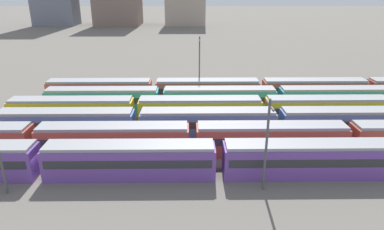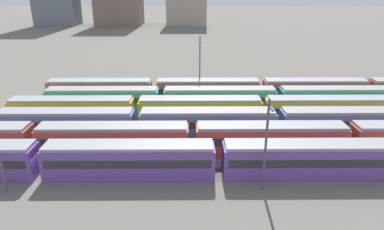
{
  "view_description": "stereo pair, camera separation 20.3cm",
  "coord_description": "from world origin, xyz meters",
  "px_view_note": "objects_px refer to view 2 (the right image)",
  "views": [
    {
      "loc": [
        15.73,
        -32.87,
        19.31
      ],
      "look_at": [
        16.3,
        13.0,
        2.04
      ],
      "focal_mm": 32.54,
      "sensor_mm": 36.0,
      "label": 1
    },
    {
      "loc": [
        15.93,
        -32.87,
        19.31
      ],
      "look_at": [
        16.3,
        13.0,
        2.04
      ],
      "focal_mm": 32.54,
      "sensor_mm": 36.0,
      "label": 2
    }
  ],
  "objects_px": {
    "train_track_3": "(264,109)",
    "train_track_5": "(368,89)",
    "catenary_pole_1": "(200,64)",
    "train_track_0": "(130,160)",
    "catenary_pole_2": "(266,141)",
    "train_track_1": "(271,139)",
    "train_track_4": "(278,99)"
  },
  "relations": [
    {
      "from": "catenary_pole_1",
      "to": "train_track_1",
      "type": "bearing_deg",
      "value": -71.44
    },
    {
      "from": "train_track_5",
      "to": "train_track_4",
      "type": "bearing_deg",
      "value": -163.21
    },
    {
      "from": "train_track_3",
      "to": "catenary_pole_2",
      "type": "distance_m",
      "value": 19.09
    },
    {
      "from": "train_track_4",
      "to": "catenary_pole_1",
      "type": "distance_m",
      "value": 15.31
    },
    {
      "from": "train_track_1",
      "to": "train_track_4",
      "type": "height_order",
      "value": "same"
    },
    {
      "from": "train_track_0",
      "to": "catenary_pole_1",
      "type": "height_order",
      "value": "catenary_pole_1"
    },
    {
      "from": "train_track_4",
      "to": "catenary_pole_1",
      "type": "bearing_deg",
      "value": 147.59
    },
    {
      "from": "train_track_5",
      "to": "catenary_pole_2",
      "type": "bearing_deg",
      "value": -130.12
    },
    {
      "from": "train_track_4",
      "to": "catenary_pole_1",
      "type": "xyz_separation_m",
      "value": [
        -12.46,
        7.91,
        4.06
      ]
    },
    {
      "from": "train_track_0",
      "to": "train_track_3",
      "type": "relative_size",
      "value": 0.75
    },
    {
      "from": "train_track_3",
      "to": "train_track_4",
      "type": "relative_size",
      "value": 1.0
    },
    {
      "from": "catenary_pole_2",
      "to": "catenary_pole_1",
      "type": "bearing_deg",
      "value": 99.74
    },
    {
      "from": "train_track_4",
      "to": "catenary_pole_2",
      "type": "bearing_deg",
      "value": -106.62
    },
    {
      "from": "train_track_4",
      "to": "train_track_1",
      "type": "bearing_deg",
      "value": -106.31
    },
    {
      "from": "catenary_pole_2",
      "to": "train_track_0",
      "type": "bearing_deg",
      "value": 168.38
    },
    {
      "from": "train_track_4",
      "to": "train_track_5",
      "type": "height_order",
      "value": "same"
    },
    {
      "from": "train_track_3",
      "to": "train_track_5",
      "type": "xyz_separation_m",
      "value": [
        20.57,
        10.4,
        0.0
      ]
    },
    {
      "from": "train_track_1",
      "to": "train_track_4",
      "type": "relative_size",
      "value": 1.25
    },
    {
      "from": "train_track_1",
      "to": "train_track_5",
      "type": "xyz_separation_m",
      "value": [
        21.8,
        20.8,
        0.0
      ]
    },
    {
      "from": "train_track_0",
      "to": "train_track_4",
      "type": "xyz_separation_m",
      "value": [
        20.71,
        20.8,
        0.0
      ]
    },
    {
      "from": "train_track_3",
      "to": "train_track_4",
      "type": "height_order",
      "value": "same"
    },
    {
      "from": "train_track_3",
      "to": "catenary_pole_2",
      "type": "bearing_deg",
      "value": -101.38
    },
    {
      "from": "train_track_0",
      "to": "train_track_1",
      "type": "bearing_deg",
      "value": 17.85
    },
    {
      "from": "train_track_4",
      "to": "catenary_pole_2",
      "type": "relative_size",
      "value": 7.82
    },
    {
      "from": "train_track_0",
      "to": "train_track_5",
      "type": "distance_m",
      "value": 46.0
    },
    {
      "from": "train_track_5",
      "to": "train_track_3",
      "type": "bearing_deg",
      "value": -153.18
    },
    {
      "from": "train_track_3",
      "to": "train_track_4",
      "type": "distance_m",
      "value": 6.18
    },
    {
      "from": "train_track_1",
      "to": "train_track_3",
      "type": "relative_size",
      "value": 1.25
    },
    {
      "from": "train_track_1",
      "to": "catenary_pole_1",
      "type": "relative_size",
      "value": 8.66
    },
    {
      "from": "train_track_1",
      "to": "catenary_pole_1",
      "type": "distance_m",
      "value": 25.13
    },
    {
      "from": "train_track_1",
      "to": "catenary_pole_2",
      "type": "height_order",
      "value": "catenary_pole_2"
    },
    {
      "from": "catenary_pole_1",
      "to": "train_track_0",
      "type": "bearing_deg",
      "value": -106.03
    }
  ]
}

